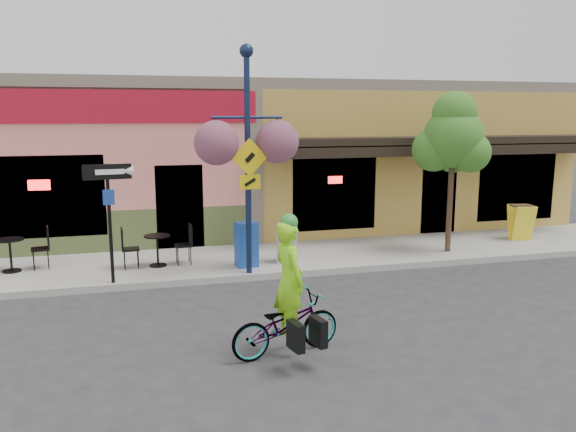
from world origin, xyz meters
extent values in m
plane|color=#2D2D30|center=(0.00, 0.00, 0.00)|extent=(90.00, 90.00, 0.00)
cube|color=#9E9B93|center=(0.00, 2.00, 0.07)|extent=(24.00, 3.00, 0.15)
cube|color=#A8A59E|center=(0.00, 0.55, 0.07)|extent=(24.00, 0.12, 0.15)
imported|color=maroon|center=(-1.94, -3.30, 0.46)|extent=(1.84, 0.98, 0.92)
imported|color=#8EED18|center=(-1.89, -3.30, 0.90)|extent=(0.56, 0.73, 1.79)
camera|label=1|loc=(-3.95, -11.03, 3.58)|focal=35.00mm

